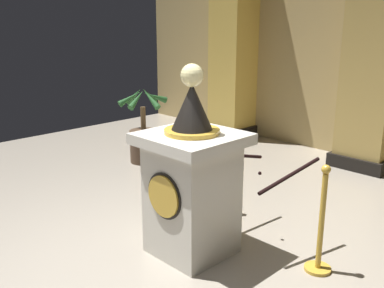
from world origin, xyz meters
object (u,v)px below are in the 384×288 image
stanchion_far (211,181)px  potted_palm_left (144,137)px  pedestal_clock (192,182)px  stanchion_near (320,235)px

stanchion_far → potted_palm_left: (-2.05, 0.63, 0.03)m
stanchion_far → potted_palm_left: bearing=162.8°
pedestal_clock → potted_palm_left: 2.95m
pedestal_clock → stanchion_far: pedestal_clock is taller
potted_palm_left → pedestal_clock: bearing=-29.5°
stanchion_near → stanchion_far: 1.56m
pedestal_clock → stanchion_near: size_ratio=1.81×
stanchion_near → stanchion_far: size_ratio=0.94×
stanchion_near → potted_palm_left: (-3.59, 0.87, 0.06)m
stanchion_near → stanchion_far: bearing=171.1°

